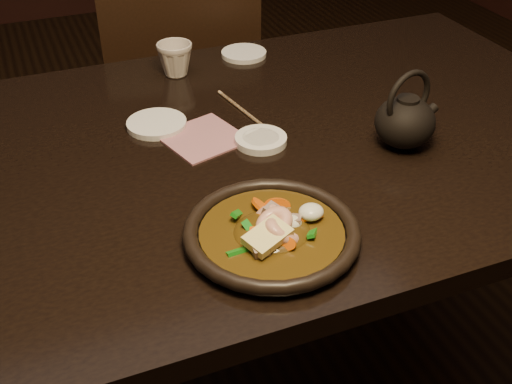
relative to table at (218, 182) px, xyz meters
name	(u,v)px	position (x,y,z in m)	size (l,w,h in m)	color
table	(218,182)	(0.00, 0.00, 0.00)	(1.60, 0.90, 0.75)	black
chair	(181,107)	(0.12, 0.67, -0.18)	(0.47, 0.47, 0.90)	black
plate	(272,233)	(-0.01, -0.28, 0.09)	(0.26, 0.26, 0.03)	black
stirfry	(274,230)	(-0.01, -0.28, 0.10)	(0.17, 0.14, 0.06)	#3B280A
soy_dish	(261,140)	(0.08, -0.02, 0.08)	(0.10, 0.10, 0.01)	white
saucer_left	(157,124)	(-0.08, 0.12, 0.08)	(0.11, 0.11, 0.01)	white
saucer_right	(244,54)	(0.20, 0.37, 0.08)	(0.11, 0.11, 0.01)	white
tea_cup	(175,58)	(0.02, 0.33, 0.12)	(0.08, 0.07, 0.08)	beige
chopsticks	(248,114)	(0.10, 0.09, 0.08)	(0.05, 0.23, 0.01)	tan
napkin	(203,138)	(-0.01, 0.04, 0.08)	(0.14, 0.14, 0.00)	#A66670
teapot	(406,120)	(0.32, -0.12, 0.13)	(0.13, 0.11, 0.15)	black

